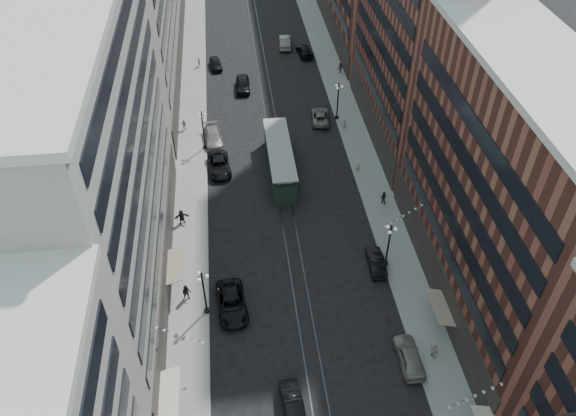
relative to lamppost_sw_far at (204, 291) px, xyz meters
name	(u,v)px	position (x,y,z in m)	size (l,w,h in m)	color
ground	(272,123)	(9.20, 32.00, -3.10)	(220.00, 220.00, 0.00)	black
sidewalk_west	(193,91)	(-1.80, 42.00, -3.02)	(4.00, 180.00, 0.15)	gray
sidewalk_east	(336,83)	(20.20, 42.00, -3.02)	(4.00, 180.00, 0.15)	gray
rail_west	(261,88)	(8.50, 42.00, -3.09)	(0.12, 180.00, 0.02)	#2D2D33
rail_east	(270,87)	(9.90, 42.00, -3.09)	(0.12, 180.00, 0.02)	#2D2D33
building_west_mid	(98,170)	(-7.80, 5.00, 10.90)	(8.00, 36.00, 28.00)	gray
building_east_mid	(502,196)	(26.20, 0.00, 8.90)	(8.00, 30.00, 24.00)	brown
lamppost_sw_far	(204,291)	(0.00, 0.00, 0.00)	(1.03, 1.14, 5.52)	black
lamppost_sw_mid	(203,129)	(0.00, 27.00, 0.00)	(1.03, 1.14, 5.52)	black
lamppost_se_far	(389,244)	(18.40, 4.00, 0.00)	(1.03, 1.14, 5.52)	black
lamppost_se_mid	(338,100)	(18.40, 32.00, 0.00)	(1.03, 1.14, 5.52)	black
streetcar	(280,161)	(9.20, 20.95, -1.41)	(2.93, 13.23, 3.66)	#213328
car_2	(232,303)	(2.40, 0.18, -2.28)	(2.70, 5.86, 1.63)	black
car_4	(409,356)	(17.60, -7.52, -2.27)	(1.96, 4.86, 1.66)	gray
car_5	(293,405)	(6.96, -10.85, -2.35)	(1.58, 4.54, 1.50)	black
pedestrian_2	(187,293)	(-1.85, 1.71, -1.99)	(0.93, 0.51, 1.91)	black
pedestrian_4	(435,351)	(19.88, -7.39, -2.02)	(1.08, 0.49, 1.85)	beige
car_7	(219,165)	(1.75, 22.08, -2.32)	(2.59, 5.61, 1.56)	black
car_8	(213,137)	(1.08, 28.38, -2.30)	(2.24, 5.51, 1.60)	gray
car_9	(216,64)	(1.81, 49.17, -2.37)	(1.72, 4.28, 1.46)	black
car_10	(376,262)	(17.34, 3.92, -2.37)	(1.54, 4.41, 1.45)	black
car_11	(320,116)	(16.00, 31.86, -2.38)	(2.37, 5.13, 1.43)	slate
car_12	(304,51)	(16.59, 52.05, -2.34)	(2.13, 5.24, 1.52)	black
car_13	(243,84)	(5.76, 41.78, -2.22)	(2.07, 5.16, 1.76)	black
car_14	(285,42)	(13.70, 55.46, -2.23)	(1.84, 5.28, 1.74)	gray
pedestrian_5	(182,217)	(-2.62, 12.78, -2.04)	(1.67, 0.48, 1.80)	black
pedestrian_6	(184,125)	(-2.76, 31.62, -2.17)	(0.91, 0.41, 1.55)	gray
pedestrian_7	(383,198)	(20.45, 13.53, -2.15)	(0.77, 0.42, 1.59)	black
pedestrian_8	(344,122)	(18.91, 29.58, -2.14)	(0.59, 0.39, 1.61)	beige
pedestrian_9	(341,68)	(21.33, 44.87, -2.06)	(1.15, 0.47, 1.78)	black
pedestrian_extra_0	(358,166)	(18.78, 19.74, -2.19)	(0.55, 0.36, 1.51)	#B9B099
pedestrian_extra_1	(199,62)	(-0.79, 49.64, -2.14)	(0.59, 0.38, 1.61)	#9C9581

